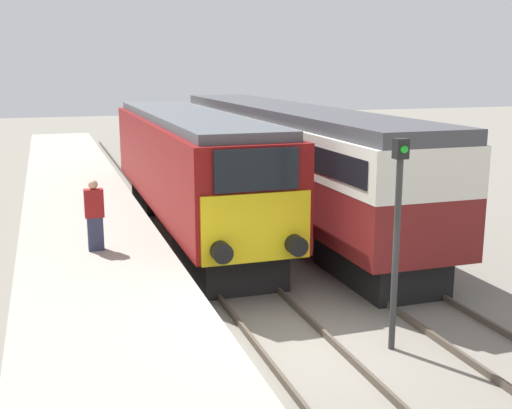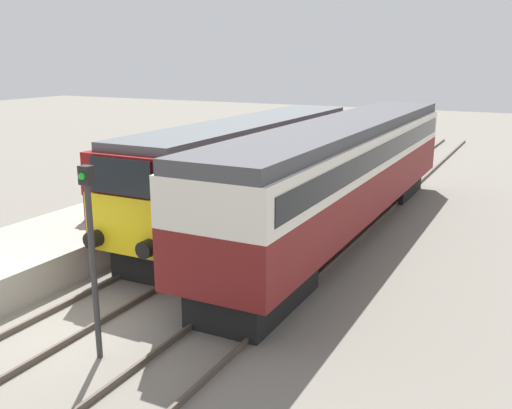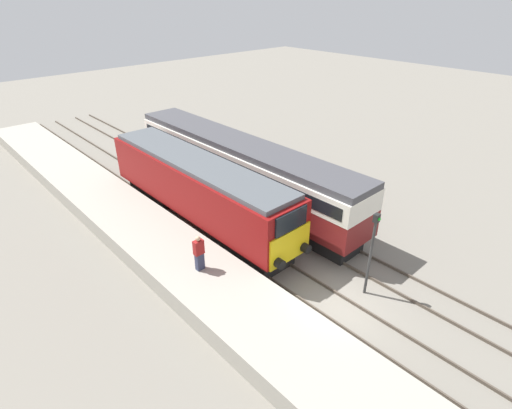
{
  "view_description": "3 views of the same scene",
  "coord_description": "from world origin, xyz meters",
  "views": [
    {
      "loc": [
        -4.22,
        -10.15,
        5.2
      ],
      "look_at": [
        0.0,
        2.69,
        2.28
      ],
      "focal_mm": 45.0,
      "sensor_mm": 36.0,
      "label": 1
    },
    {
      "loc": [
        9.29,
        -8.15,
        5.92
      ],
      "look_at": [
        1.7,
        6.69,
        1.6
      ],
      "focal_mm": 40.0,
      "sensor_mm": 36.0,
      "label": 2
    },
    {
      "loc": [
        -10.95,
        -6.99,
        11.73
      ],
      "look_at": [
        1.7,
        6.69,
        1.6
      ],
      "focal_mm": 28.0,
      "sensor_mm": 36.0,
      "label": 3
    }
  ],
  "objects": [
    {
      "name": "passenger_carriage",
      "position": [
        3.4,
        9.98,
        2.37
      ],
      "size": [
        2.75,
        17.66,
        3.9
      ],
      "color": "black",
      "rests_on": "ground_plane"
    },
    {
      "name": "locomotive",
      "position": [
        0.0,
        9.51,
        2.12
      ],
      "size": [
        2.7,
        14.13,
        3.79
      ],
      "color": "black",
      "rests_on": "ground_plane"
    },
    {
      "name": "rails_far_track",
      "position": [
        3.4,
        5.0,
        0.07
      ],
      "size": [
        1.5,
        60.0,
        0.14
      ],
      "color": "#4C4238",
      "rests_on": "ground_plane"
    },
    {
      "name": "person_on_platform",
      "position": [
        -3.25,
        4.92,
        1.77
      ],
      "size": [
        0.44,
        0.26,
        1.69
      ],
      "color": "#2D334C",
      "rests_on": "platform_left"
    },
    {
      "name": "platform_left",
      "position": [
        -3.3,
        8.0,
        0.47
      ],
      "size": [
        3.5,
        50.0,
        0.93
      ],
      "color": "#9E998C",
      "rests_on": "ground_plane"
    },
    {
      "name": "rails_near_track",
      "position": [
        0.0,
        5.0,
        0.07
      ],
      "size": [
        1.51,
        60.0,
        0.14
      ],
      "color": "#4C4238",
      "rests_on": "ground_plane"
    },
    {
      "name": "ground_plane",
      "position": [
        0.0,
        0.0,
        0.0
      ],
      "size": [
        120.0,
        120.0,
        0.0
      ],
      "primitive_type": "plane",
      "color": "slate"
    },
    {
      "name": "signal_post",
      "position": [
        1.7,
        -0.3,
        2.35
      ],
      "size": [
        0.24,
        0.28,
        3.96
      ],
      "color": "#333333",
      "rests_on": "ground_plane"
    }
  ]
}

